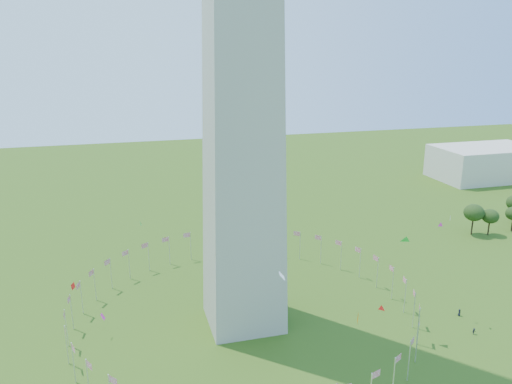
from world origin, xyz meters
TOP-DOWN VIEW (x-y plane):
  - flag_ring at (-0.00, 50.00)m, footprint 80.24×80.24m
  - gov_building_east_a at (150.00, 150.00)m, footprint 50.00×30.00m
  - kites_aloft at (17.26, 23.42)m, footprint 83.19×73.24m

SIDE VIEW (x-z plane):
  - flag_ring at x=0.00m, z-range 0.00..9.00m
  - gov_building_east_a at x=150.00m, z-range 0.00..16.00m
  - kites_aloft at x=17.26m, z-range 4.81..33.38m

